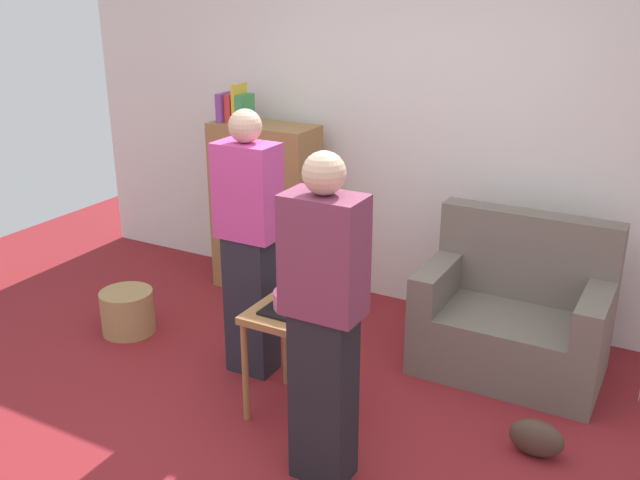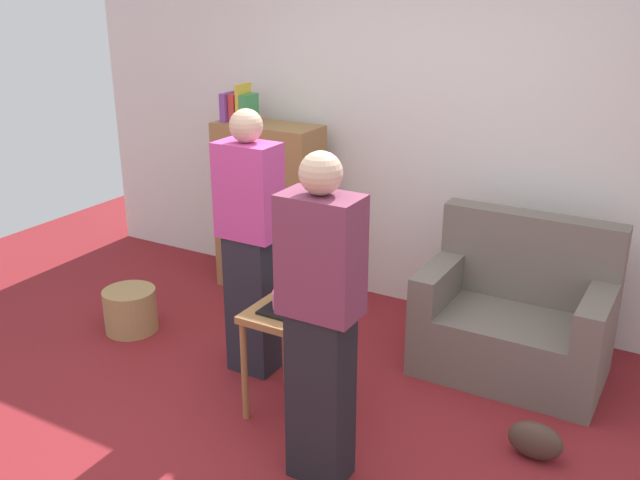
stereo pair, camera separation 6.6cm
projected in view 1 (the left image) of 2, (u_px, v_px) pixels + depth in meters
ground_plane at (280, 448)px, 3.71m from camera, size 8.00×8.00×0.00m
wall_back at (432, 124)px, 4.92m from camera, size 6.00×0.10×2.70m
couch at (514, 318)px, 4.37m from camera, size 1.10×0.70×0.96m
bookshelf at (265, 207)px, 5.40m from camera, size 0.80×0.36×1.58m
side_table at (298, 326)px, 3.85m from camera, size 0.48×0.48×0.63m
birthday_cake at (297, 301)px, 3.80m from camera, size 0.32×0.32×0.16m
person_blowing_candles at (250, 245)px, 4.17m from camera, size 0.36×0.22×1.63m
person_holding_cake at (324, 323)px, 3.23m from camera, size 0.36×0.22×1.63m
wicker_basket at (128, 312)px, 4.88m from camera, size 0.36×0.36×0.30m
handbag at (536, 438)px, 3.62m from camera, size 0.28×0.14×0.20m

